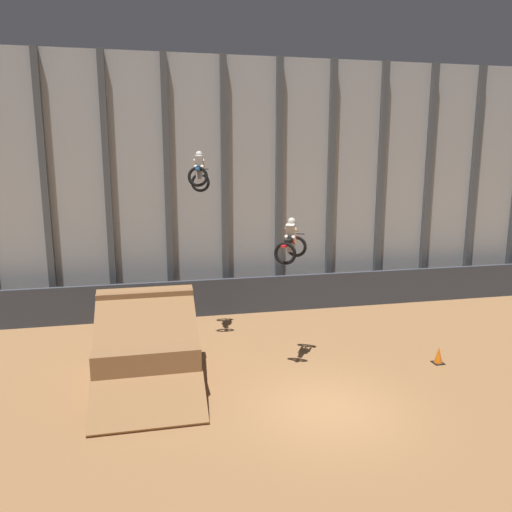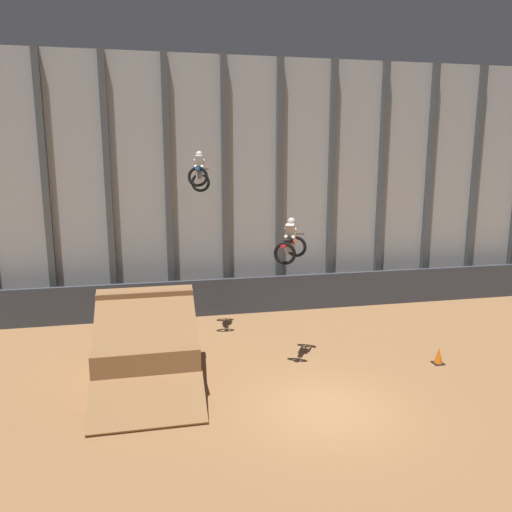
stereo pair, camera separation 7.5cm
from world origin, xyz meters
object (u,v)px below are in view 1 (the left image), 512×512
rider_bike_left_air (199,173)px  rider_bike_right_air (291,243)px  dirt_ramp (147,352)px  traffic_cone_near_ramp (439,356)px  hay_bale_trackside (137,332)px

rider_bike_left_air → rider_bike_right_air: size_ratio=1.04×
dirt_ramp → rider_bike_left_air: rider_bike_left_air is taller
dirt_ramp → rider_bike_right_air: size_ratio=2.68×
rider_bike_right_air → traffic_cone_near_ramp: bearing=17.7°
rider_bike_left_air → rider_bike_right_air: (2.64, -3.21, -2.17)m
rider_bike_left_air → traffic_cone_near_ramp: rider_bike_left_air is taller
rider_bike_right_air → dirt_ramp: bearing=-143.8°
dirt_ramp → rider_bike_left_air: size_ratio=2.58×
rider_bike_left_air → traffic_cone_near_ramp: bearing=-20.7°
dirt_ramp → traffic_cone_near_ramp: 9.74m
rider_bike_right_air → traffic_cone_near_ramp: (4.94, -1.19, -3.87)m
rider_bike_left_air → traffic_cone_near_ramp: (7.58, -4.40, -6.04)m
rider_bike_right_air → hay_bale_trackside: rider_bike_right_air is taller
rider_bike_left_air → dirt_ramp: bearing=-110.8°
dirt_ramp → hay_bale_trackside: size_ratio=4.26×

